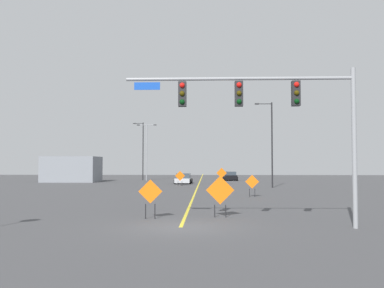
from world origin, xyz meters
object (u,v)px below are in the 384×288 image
at_px(street_lamp_mid_left, 142,149).
at_px(construction_sign_left_lane, 252,183).
at_px(street_lamp_mid_right, 271,141).
at_px(traffic_signal_assembly, 272,106).
at_px(construction_sign_right_shoulder, 180,177).
at_px(construction_sign_median_far, 220,192).
at_px(car_silver_approaching, 183,179).
at_px(construction_sign_left_shoulder, 222,174).
at_px(construction_sign_right_lane, 150,194).
at_px(street_lamp_far_right, 147,148).
at_px(car_black_far, 230,176).

distance_m(street_lamp_mid_left, construction_sign_left_lane, 37.01).
relative_size(street_lamp_mid_right, construction_sign_left_lane, 5.35).
relative_size(traffic_signal_assembly, construction_sign_right_shoulder, 5.39).
bearing_deg(traffic_signal_assembly, construction_sign_left_lane, 86.98).
bearing_deg(street_lamp_mid_right, construction_sign_median_far, -103.71).
xyz_separation_m(construction_sign_right_shoulder, car_silver_approaching, (0.08, 5.97, -0.47)).
distance_m(street_lamp_mid_left, construction_sign_left_shoulder, 17.99).
bearing_deg(construction_sign_right_shoulder, construction_sign_right_lane, -89.08).
height_order(traffic_signal_assembly, street_lamp_far_right, street_lamp_far_right).
distance_m(construction_sign_median_far, construction_sign_right_shoulder, 29.70).
bearing_deg(street_lamp_mid_right, street_lamp_far_right, 131.74).
relative_size(street_lamp_mid_right, construction_sign_left_shoulder, 4.47).
distance_m(street_lamp_mid_right, car_black_far, 20.92).
distance_m(construction_sign_right_lane, car_black_far, 47.38).
bearing_deg(car_black_far, construction_sign_right_shoulder, -112.00).
bearing_deg(construction_sign_right_lane, construction_sign_right_shoulder, 90.92).
relative_size(traffic_signal_assembly, car_black_far, 2.47).
xyz_separation_m(traffic_signal_assembly, street_lamp_mid_right, (4.32, 29.57, 0.08)).
xyz_separation_m(street_lamp_mid_right, car_silver_approaching, (-10.17, 9.28, -4.50)).
height_order(traffic_signal_assembly, construction_sign_right_shoulder, traffic_signal_assembly).
distance_m(street_lamp_far_right, construction_sign_left_lane, 34.32).
bearing_deg(construction_sign_right_lane, construction_sign_left_shoulder, 82.53).
xyz_separation_m(street_lamp_far_right, construction_sign_median_far, (10.02, -44.50, -3.84)).
height_order(construction_sign_left_shoulder, car_black_far, construction_sign_left_shoulder).
bearing_deg(traffic_signal_assembly, street_lamp_mid_left, 104.57).
distance_m(construction_sign_left_shoulder, construction_sign_right_lane, 35.36).
xyz_separation_m(traffic_signal_assembly, construction_sign_right_shoulder, (-5.93, 32.88, -3.95)).
distance_m(traffic_signal_assembly, construction_sign_median_far, 5.52).
xyz_separation_m(construction_sign_left_shoulder, construction_sign_right_lane, (-4.60, -35.06, -0.13)).
distance_m(construction_sign_left_lane, car_silver_approaching, 23.42).
relative_size(construction_sign_median_far, car_silver_approaching, 0.44).
relative_size(traffic_signal_assembly, construction_sign_left_shoulder, 4.57).
height_order(traffic_signal_assembly, street_lamp_mid_left, street_lamp_mid_left).
bearing_deg(street_lamp_far_right, street_lamp_mid_left, 112.34).
bearing_deg(street_lamp_far_right, construction_sign_right_shoulder, -67.80).
bearing_deg(construction_sign_median_far, car_black_far, 86.38).
relative_size(construction_sign_right_lane, car_black_far, 0.48).
xyz_separation_m(traffic_signal_assembly, car_silver_approaching, (-5.86, 38.85, -4.43)).
bearing_deg(street_lamp_mid_left, construction_sign_median_far, -76.77).
xyz_separation_m(street_lamp_far_right, construction_sign_left_shoulder, (11.23, -10.13, -3.77)).
distance_m(traffic_signal_assembly, street_lamp_far_right, 49.45).
distance_m(construction_sign_left_lane, construction_sign_right_shoulder, 17.82).
bearing_deg(street_lamp_far_right, traffic_signal_assembly, -75.86).
bearing_deg(construction_sign_right_lane, street_lamp_far_right, 98.35).
xyz_separation_m(street_lamp_mid_left, construction_sign_left_shoulder, (12.26, -12.64, -3.69)).
bearing_deg(construction_sign_median_far, street_lamp_far_right, 102.69).
height_order(street_lamp_far_right, street_lamp_mid_right, street_lamp_mid_right).
distance_m(construction_sign_median_far, car_black_far, 46.37).
bearing_deg(street_lamp_far_right, street_lamp_mid_right, -48.26).
xyz_separation_m(street_lamp_far_right, construction_sign_right_lane, (6.63, -45.19, -3.91)).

